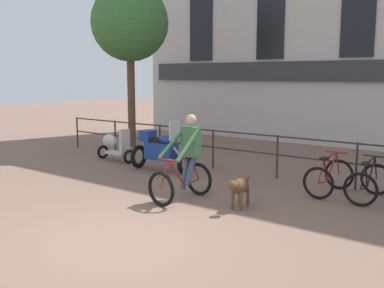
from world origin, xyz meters
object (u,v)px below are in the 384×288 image
(parked_bicycle_near_lamp, at_px, (329,177))
(parked_scooter, at_px, (114,145))
(cyclist_with_bike, at_px, (185,162))
(parked_bicycle_mid_left, at_px, (369,183))
(dog, at_px, (239,187))
(parked_motorcycle, at_px, (161,150))

(parked_bicycle_near_lamp, distance_m, parked_scooter, 6.29)
(cyclist_with_bike, bearing_deg, parked_bicycle_mid_left, 39.74)
(parked_bicycle_near_lamp, bearing_deg, parked_bicycle_mid_left, -177.38)
(dog, distance_m, parked_bicycle_mid_left, 2.68)
(parked_bicycle_near_lamp, relative_size, parked_scooter, 0.87)
(parked_motorcycle, xyz_separation_m, parked_bicycle_mid_left, (5.10, 0.43, -0.20))
(parked_scooter, bearing_deg, parked_bicycle_mid_left, -84.08)
(dog, height_order, parked_motorcycle, parked_motorcycle)
(parked_bicycle_mid_left, relative_size, parked_scooter, 0.85)
(parked_motorcycle, height_order, parked_bicycle_near_lamp, parked_motorcycle)
(parked_scooter, bearing_deg, dog, -104.62)
(cyclist_with_bike, height_order, parked_bicycle_mid_left, cyclist_with_bike)
(dog, relative_size, parked_bicycle_near_lamp, 0.80)
(cyclist_with_bike, height_order, parked_motorcycle, cyclist_with_bike)
(dog, xyz_separation_m, parked_bicycle_near_lamp, (0.94, 2.03, -0.06))
(parked_bicycle_mid_left, bearing_deg, parked_bicycle_near_lamp, 0.09)
(cyclist_with_bike, bearing_deg, dog, 8.68)
(dog, height_order, parked_bicycle_mid_left, parked_bicycle_mid_left)
(cyclist_with_bike, relative_size, dog, 1.87)
(dog, bearing_deg, cyclist_with_bike, 176.70)
(cyclist_with_bike, distance_m, dog, 1.25)
(cyclist_with_bike, relative_size, parked_bicycle_mid_left, 1.53)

